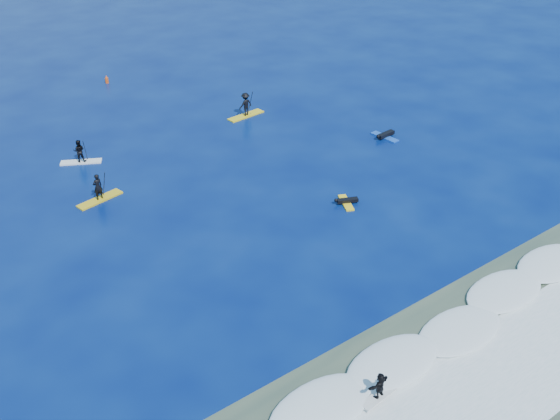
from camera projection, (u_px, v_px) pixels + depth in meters
ground at (306, 239)px, 35.10m from camera, size 160.00×160.00×0.00m
shallow_water at (518, 395)px, 25.46m from camera, size 90.00×13.00×0.01m
breaking_wave at (443, 339)px, 28.22m from camera, size 40.00×6.00×0.30m
whitewater at (498, 380)px, 26.15m from camera, size 34.00×5.00×0.02m
sup_paddler_left at (99, 191)px, 38.48m from camera, size 3.06×1.33×2.09m
sup_paddler_center at (80, 153)px, 42.80m from camera, size 2.78×1.91×1.95m
sup_paddler_right at (246, 106)px, 49.71m from camera, size 3.30×1.15×2.27m
prone_paddler_near at (346, 201)px, 38.41m from camera, size 1.46×1.95×0.40m
prone_paddler_far at (385, 136)px, 46.60m from camera, size 1.83×2.34×0.48m
wave_surfer at (380, 387)px, 24.84m from camera, size 1.81×0.63×1.29m
marker_buoy at (107, 80)px, 56.50m from camera, size 0.31×0.31×0.75m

